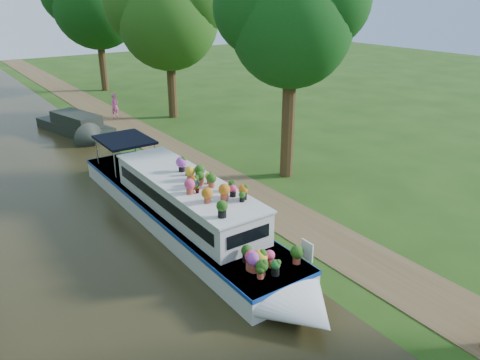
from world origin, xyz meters
name	(u,v)px	position (x,y,z in m)	size (l,w,h in m)	color
ground	(258,224)	(0.00, 0.00, 0.00)	(100.00, 100.00, 0.00)	#1D3D0F
canal_water	(86,280)	(-6.00, 0.00, 0.01)	(10.00, 100.00, 0.02)	black
towpath	(284,215)	(1.20, 0.00, 0.01)	(2.20, 100.00, 0.03)	#4E3D24
plant_boat	(187,208)	(-2.25, 0.92, 0.85)	(2.29, 13.52, 2.30)	silver
tree_near_overhang	(291,17)	(3.79, 3.06, 6.60)	(5.52, 5.28, 8.99)	#322210
tree_near_mid	(167,11)	(4.48, 15.08, 6.44)	(6.90, 6.60, 9.40)	#322210
second_boat	(77,126)	(-1.75, 14.64, 0.49)	(3.07, 6.47, 1.19)	black
pedestrian_pink	(115,105)	(1.41, 16.98, 0.80)	(0.56, 0.37, 1.53)	#ED6183
verge_plant	(178,180)	(-0.60, 4.75, 0.21)	(0.38, 0.33, 0.42)	#255A1B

